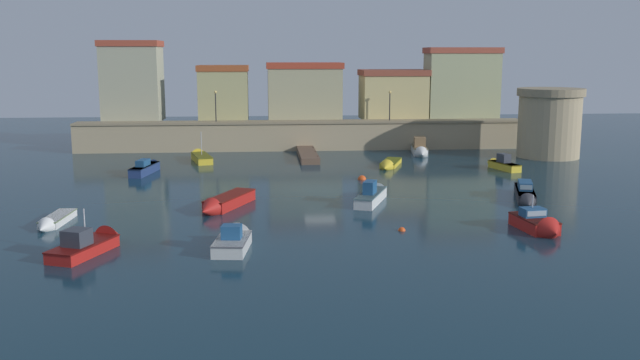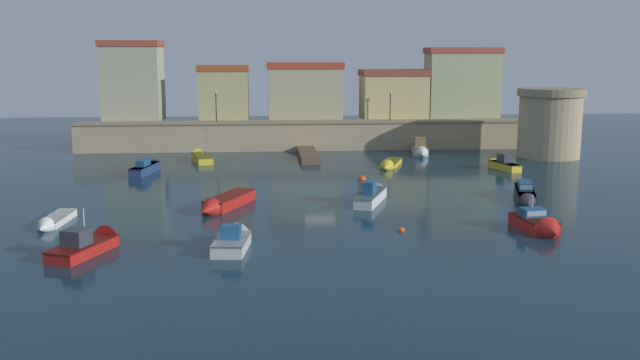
# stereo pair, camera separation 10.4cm
# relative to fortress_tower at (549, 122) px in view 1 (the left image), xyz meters

# --- Properties ---
(ground_plane) EXTENTS (139.97, 139.97, 0.00)m
(ground_plane) POSITION_rel_fortress_tower_xyz_m (-26.02, -16.55, -3.75)
(ground_plane) COLOR #112D3D
(quay_wall) EXTENTS (51.70, 3.09, 3.35)m
(quay_wall) POSITION_rel_fortress_tower_xyz_m (-26.02, 8.18, -2.07)
(quay_wall) COLOR tan
(quay_wall) RESTS_ON ground
(old_town_backdrop) EXTENTS (47.40, 6.05, 9.42)m
(old_town_backdrop) POSITION_rel_fortress_tower_xyz_m (-25.79, 12.14, 3.23)
(old_town_backdrop) COLOR #A6A487
(old_town_backdrop) RESTS_ON ground
(fortress_tower) EXTENTS (7.05, 7.05, 7.39)m
(fortress_tower) POSITION_rel_fortress_tower_xyz_m (0.00, 0.00, 0.00)
(fortress_tower) COLOR tan
(fortress_tower) RESTS_ON ground
(pier_dock) EXTENTS (1.90, 10.15, 0.70)m
(pier_dock) POSITION_rel_fortress_tower_xyz_m (-25.85, 1.71, -3.43)
(pier_dock) COLOR brown
(pier_dock) RESTS_ON ground
(quay_lamp_0) EXTENTS (0.32, 0.32, 3.53)m
(quay_lamp_0) POSITION_rel_fortress_tower_xyz_m (-35.95, 8.18, 1.93)
(quay_lamp_0) COLOR black
(quay_lamp_0) RESTS_ON quay_wall
(quay_lamp_1) EXTENTS (0.32, 0.32, 3.43)m
(quay_lamp_1) POSITION_rel_fortress_tower_xyz_m (-15.85, 8.18, 1.88)
(quay_lamp_1) COLOR black
(quay_lamp_1) RESTS_ON quay_wall
(moored_boat_0) EXTENTS (2.24, 4.72, 2.62)m
(moored_boat_0) POSITION_rel_fortress_tower_xyz_m (-13.48, -31.30, -3.26)
(moored_boat_0) COLOR red
(moored_boat_0) RESTS_ON ground
(moored_boat_1) EXTENTS (4.23, 6.93, 1.49)m
(moored_boat_1) POSITION_rel_fortress_tower_xyz_m (-33.50, -22.91, -3.31)
(moored_boat_1) COLOR red
(moored_boat_1) RESTS_ON ground
(moored_boat_2) EXTENTS (2.28, 4.87, 1.96)m
(moored_boat_2) POSITION_rel_fortress_tower_xyz_m (-32.36, -33.21, -3.30)
(moored_boat_2) COLOR silver
(moored_boat_2) RESTS_ON ground
(moored_boat_3) EXTENTS (3.70, 6.88, 1.98)m
(moored_boat_3) POSITION_rel_fortress_tower_xyz_m (-22.37, -21.10, -3.23)
(moored_boat_3) COLOR white
(moored_boat_3) RESTS_ON ground
(moored_boat_4) EXTENTS (2.37, 5.15, 1.72)m
(moored_boat_4) POSITION_rel_fortress_tower_xyz_m (-7.65, -7.24, -3.26)
(moored_boat_4) COLOR gold
(moored_boat_4) RESTS_ON ground
(moored_boat_5) EXTENTS (3.69, 5.98, 3.04)m
(moored_boat_5) POSITION_rel_fortress_tower_xyz_m (-40.34, -33.36, -3.28)
(moored_boat_5) COLOR red
(moored_boat_5) RESTS_ON ground
(moored_boat_6) EXTENTS (2.97, 6.62, 3.45)m
(moored_boat_6) POSITION_rel_fortress_tower_xyz_m (-37.19, 0.61, -3.35)
(moored_boat_6) COLOR gold
(moored_boat_6) RESTS_ON ground
(moored_boat_7) EXTENTS (2.40, 6.71, 2.22)m
(moored_boat_7) POSITION_rel_fortress_tower_xyz_m (-13.32, 3.05, -3.16)
(moored_boat_7) COLOR silver
(moored_boat_7) RESTS_ON ground
(moored_boat_8) EXTENTS (3.29, 7.17, 1.57)m
(moored_boat_8) POSITION_rel_fortress_tower_xyz_m (-10.75, -21.81, -3.28)
(moored_boat_8) COLOR #333338
(moored_boat_8) RESTS_ON ground
(moored_boat_9) EXTENTS (2.40, 6.65, 1.55)m
(moored_boat_9) POSITION_rel_fortress_tower_xyz_m (-41.51, -6.60, -3.25)
(moored_boat_9) COLOR navy
(moored_boat_9) RESTS_ON ground
(moored_boat_10) EXTENTS (3.41, 6.18, 1.40)m
(moored_boat_10) POSITION_rel_fortress_tower_xyz_m (-18.29, -5.33, -3.48)
(moored_boat_10) COLOR gold
(moored_boat_10) RESTS_ON ground
(moored_boat_11) EXTENTS (1.54, 5.24, 1.14)m
(moored_boat_11) POSITION_rel_fortress_tower_xyz_m (-44.27, -27.11, -3.47)
(moored_boat_11) COLOR white
(moored_boat_11) RESTS_ON ground
(mooring_buoy_0) EXTENTS (0.61, 0.61, 0.61)m
(mooring_buoy_0) POSITION_rel_fortress_tower_xyz_m (-32.64, -17.14, -3.75)
(mooring_buoy_0) COLOR yellow
(mooring_buoy_0) RESTS_ON ground
(mooring_buoy_1) EXTENTS (0.47, 0.47, 0.47)m
(mooring_buoy_1) POSITION_rel_fortress_tower_xyz_m (-21.97, -30.25, -3.75)
(mooring_buoy_1) COLOR #EA4C19
(mooring_buoy_1) RESTS_ON ground
(mooring_buoy_2) EXTENTS (0.75, 0.75, 0.75)m
(mooring_buoy_2) POSITION_rel_fortress_tower_xyz_m (-21.90, -11.91, -3.75)
(mooring_buoy_2) COLOR #EA4C19
(mooring_buoy_2) RESTS_ON ground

